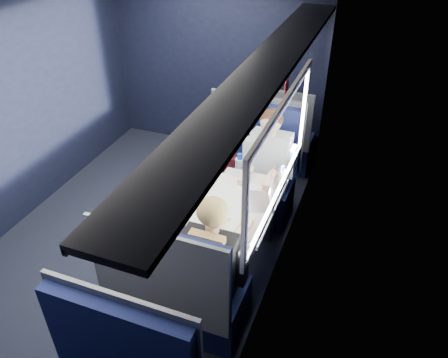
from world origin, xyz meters
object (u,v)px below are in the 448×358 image
at_px(seat_bay_far, 179,292).
at_px(table, 238,208).
at_px(cup, 283,178).
at_px(man, 267,166).
at_px(laptop, 265,198).
at_px(bottle_small, 282,178).
at_px(woman, 216,257).
at_px(seat_bay_near, 247,176).
at_px(seat_row_front, 271,139).

bearing_deg(seat_bay_far, table, 78.22).
bearing_deg(cup, man, 131.64).
bearing_deg(laptop, bottle_small, 77.85).
height_order(laptop, bottle_small, laptop).
bearing_deg(bottle_small, laptop, -102.15).
relative_size(woman, bottle_small, 5.85).
bearing_deg(man, bottle_small, -55.89).
bearing_deg(bottle_small, woman, -102.17).
relative_size(seat_bay_far, laptop, 3.60).
bearing_deg(cup, laptop, -99.63).
distance_m(seat_bay_near, laptop, 0.99).
distance_m(seat_bay_near, seat_row_front, 0.92).
bearing_deg(cup, table, -124.07).
xyz_separation_m(seat_bay_far, man, (0.25, 1.57, 0.30)).
height_order(seat_bay_far, man, man).
xyz_separation_m(table, laptop, (0.23, 0.06, 0.14)).
bearing_deg(table, cup, 55.93).
height_order(table, cup, cup).
xyz_separation_m(seat_bay_near, man, (0.26, -0.17, 0.30)).
bearing_deg(seat_row_front, cup, -70.51).
bearing_deg(table, laptop, 13.87).
relative_size(table, woman, 0.76).
height_order(seat_bay_near, laptop, seat_bay_near).
bearing_deg(bottle_small, seat_bay_near, 133.65).
xyz_separation_m(table, bottle_small, (0.30, 0.36, 0.18)).
xyz_separation_m(seat_row_front, woman, (0.25, -2.50, 0.32)).
relative_size(seat_bay_far, bottle_small, 5.57).
distance_m(seat_row_front, laptop, 1.83).
height_order(seat_bay_near, cup, seat_bay_near).
height_order(seat_row_front, cup, seat_row_front).
bearing_deg(bottle_small, seat_row_front, 108.47).
relative_size(seat_row_front, woman, 0.88).
height_order(seat_bay_far, bottle_small, seat_bay_far).
bearing_deg(seat_row_front, woman, -84.30).
distance_m(table, seat_bay_near, 0.93).
height_order(seat_row_front, bottle_small, seat_row_front).
distance_m(table, seat_bay_far, 0.93).
bearing_deg(laptop, seat_row_front, 103.43).
xyz_separation_m(table, seat_bay_far, (-0.18, -0.87, -0.25)).
relative_size(seat_bay_near, bottle_small, 5.57).
distance_m(table, cup, 0.55).
xyz_separation_m(seat_bay_far, bottle_small, (0.48, 1.23, 0.43)).
xyz_separation_m(man, laptop, (0.17, -0.64, 0.08)).
bearing_deg(seat_row_front, seat_bay_far, -90.00).
xyz_separation_m(seat_bay_near, seat_bay_far, (0.01, -1.75, -0.01)).
height_order(woman, laptop, woman).
relative_size(laptop, cup, 3.68).
xyz_separation_m(seat_bay_near, laptop, (0.42, -0.81, 0.38)).
bearing_deg(woman, seat_row_front, 95.70).
distance_m(seat_row_front, cup, 1.49).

